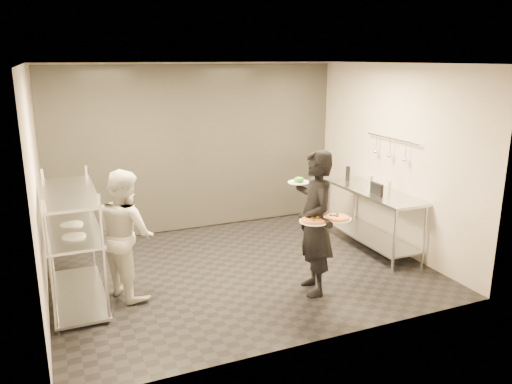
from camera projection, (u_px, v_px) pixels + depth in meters
name	position (u px, v px, depth m)	size (l,w,h in m)	color
room_shell	(213.00, 157.00, 7.66)	(5.00, 4.00, 2.80)	black
pass_rack	(73.00, 239.00, 5.96)	(0.60, 1.60, 1.50)	silver
prep_counter	(373.00, 209.00, 7.63)	(0.60, 1.80, 0.92)	silver
utensil_rail	(391.00, 149.00, 7.49)	(0.07, 1.20, 0.31)	silver
waiter	(315.00, 223.00, 6.11)	(0.66, 0.43, 1.81)	black
chef	(126.00, 233.00, 6.08)	(0.78, 0.60, 1.60)	beige
pizza_plate_near	(314.00, 221.00, 5.86)	(0.35, 0.35, 0.05)	white
pizza_plate_far	(337.00, 218.00, 5.93)	(0.34, 0.34, 0.05)	white
salad_plate	(299.00, 181.00, 6.20)	(0.28, 0.28, 0.07)	white
pos_monitor	(377.00, 189.00, 7.30)	(0.05, 0.25, 0.18)	black
bottle_green	(370.00, 183.00, 7.47)	(0.07, 0.07, 0.26)	#9BA89A
bottle_clear	(389.00, 187.00, 7.43)	(0.05, 0.05, 0.18)	#9BA89A
bottle_dark	(348.00, 173.00, 8.16)	(0.07, 0.07, 0.24)	black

